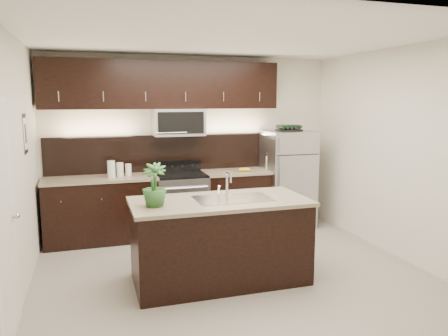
# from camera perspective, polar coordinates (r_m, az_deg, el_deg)

# --- Properties ---
(ground) EXTENTS (4.50, 4.50, 0.00)m
(ground) POSITION_cam_1_polar(r_m,az_deg,el_deg) (5.33, 0.97, -13.53)
(ground) COLOR gray
(ground) RESTS_ON ground
(room_walls) EXTENTS (4.52, 4.02, 2.71)m
(room_walls) POSITION_cam_1_polar(r_m,az_deg,el_deg) (4.87, -0.09, 4.92)
(room_walls) COLOR beige
(room_walls) RESTS_ON ground
(counter_run) EXTENTS (3.51, 0.65, 0.94)m
(counter_run) POSITION_cam_1_polar(r_m,az_deg,el_deg) (6.65, -7.36, -4.78)
(counter_run) COLOR black
(counter_run) RESTS_ON ground
(upper_fixtures) EXTENTS (3.49, 0.40, 1.66)m
(upper_fixtures) POSITION_cam_1_polar(r_m,az_deg,el_deg) (6.61, -7.65, 9.74)
(upper_fixtures) COLOR black
(upper_fixtures) RESTS_ON counter_run
(island) EXTENTS (1.96, 0.96, 0.94)m
(island) POSITION_cam_1_polar(r_m,az_deg,el_deg) (4.97, -0.55, -9.42)
(island) COLOR black
(island) RESTS_ON ground
(sink_faucet) EXTENTS (0.84, 0.50, 0.28)m
(sink_faucet) POSITION_cam_1_polar(r_m,az_deg,el_deg) (4.89, 1.10, -3.83)
(sink_faucet) COLOR silver
(sink_faucet) RESTS_ON island
(refrigerator) EXTENTS (0.74, 0.67, 1.54)m
(refrigerator) POSITION_cam_1_polar(r_m,az_deg,el_deg) (7.11, 8.32, -1.42)
(refrigerator) COLOR #B2B2B7
(refrigerator) RESTS_ON ground
(wine_rack) EXTENTS (0.38, 0.24, 0.09)m
(wine_rack) POSITION_cam_1_polar(r_m,az_deg,el_deg) (7.02, 8.47, 5.15)
(wine_rack) COLOR black
(wine_rack) RESTS_ON refrigerator
(plant) EXTENTS (0.31, 0.31, 0.45)m
(plant) POSITION_cam_1_polar(r_m,az_deg,el_deg) (4.56, -9.11, -2.20)
(plant) COLOR #255421
(plant) RESTS_ON island
(canisters) EXTENTS (0.34, 0.19, 0.24)m
(canisters) POSITION_cam_1_polar(r_m,az_deg,el_deg) (6.44, -13.70, -0.17)
(canisters) COLOR silver
(canisters) RESTS_ON counter_run
(french_press) EXTENTS (0.12, 0.12, 0.33)m
(french_press) POSITION_cam_1_polar(r_m,az_deg,el_deg) (6.95, 5.94, 0.82)
(french_press) COLOR silver
(french_press) RESTS_ON counter_run
(bananas) EXTENTS (0.21, 0.19, 0.06)m
(bananas) POSITION_cam_1_polar(r_m,az_deg,el_deg) (6.76, 2.29, -0.18)
(bananas) COLOR gold
(bananas) RESTS_ON counter_run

